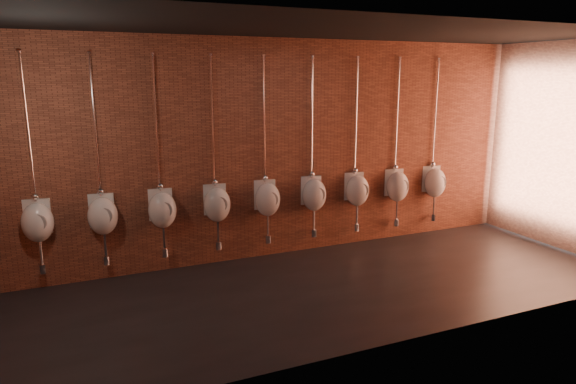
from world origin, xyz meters
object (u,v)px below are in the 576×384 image
Objects in this scene: urinal_4 at (267,198)px; urinal_7 at (397,185)px; urinal_8 at (435,182)px; urinal_5 at (314,194)px; urinal_6 at (357,189)px; urinal_3 at (217,203)px; urinal_2 at (162,209)px; urinal_0 at (38,221)px; urinal_1 at (103,215)px.

urinal_4 is 1.00× the size of urinal_7.
urinal_8 is (0.76, 0.00, 0.00)m from urinal_7.
urinal_5 is at bearing 180.00° from urinal_7.
urinal_4 and urinal_6 have the same top height.
urinal_7 is at bearing 0.00° from urinal_3.
urinal_3 is at bearing 0.00° from urinal_2.
urinal_0 is at bearing 180.00° from urinal_7.
urinal_4 is (2.28, 0.00, 0.00)m from urinal_1.
urinal_2 and urinal_5 have the same top height.
urinal_0 is 3.80m from urinal_5.
urinal_4 is (0.76, 0.00, 0.00)m from urinal_3.
urinal_1 is 4.56m from urinal_7.
urinal_6 is at bearing 180.00° from urinal_7.
urinal_6 is at bearing 180.00° from urinal_8.
urinal_1 and urinal_5 have the same top height.
urinal_2 and urinal_3 have the same top height.
urinal_2 is 3.80m from urinal_7.
urinal_5 is at bearing 180.00° from urinal_6.
urinal_3 is (1.52, 0.00, 0.00)m from urinal_1.
urinal_2 is at bearing 0.00° from urinal_1.
urinal_3 and urinal_8 have the same top height.
urinal_2 is at bearing 180.00° from urinal_8.
urinal_3 is 1.00× the size of urinal_8.
urinal_4 is (1.52, 0.00, 0.00)m from urinal_2.
urinal_2 and urinal_8 have the same top height.
urinal_7 is 1.00× the size of urinal_8.
urinal_0 and urinal_7 have the same top height.
urinal_7 is 0.76m from urinal_8.
urinal_1 and urinal_8 have the same top height.
urinal_8 is at bearing 0.00° from urinal_4.
urinal_0 is at bearing 180.00° from urinal_3.
urinal_8 is at bearing 0.00° from urinal_3.
urinal_5 is (1.52, 0.00, 0.00)m from urinal_3.
urinal_7 is at bearing 180.00° from urinal_8.
urinal_3 and urinal_7 have the same top height.
urinal_0 and urinal_6 have the same top height.
urinal_3 is at bearing 180.00° from urinal_6.
urinal_4 is at bearing 180.00° from urinal_8.
urinal_2 is 1.00× the size of urinal_6.
urinal_0 and urinal_3 have the same top height.
urinal_1 is at bearing 180.00° from urinal_6.
urinal_2 is 1.00× the size of urinal_4.
urinal_8 is at bearing 0.00° from urinal_2.
urinal_8 is (3.80, 0.00, 0.00)m from urinal_3.
urinal_3 is 2.28m from urinal_6.
urinal_2 is 2.28m from urinal_5.
urinal_3 and urinal_5 have the same top height.
urinal_2 is (1.52, 0.00, 0.00)m from urinal_0.
urinal_6 is 1.00× the size of urinal_8.
urinal_8 is (6.08, 0.00, 0.00)m from urinal_0.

